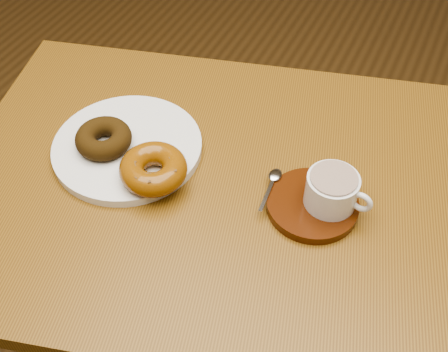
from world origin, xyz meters
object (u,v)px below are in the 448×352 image
at_px(cafe_table, 214,228).
at_px(saucer, 312,205).
at_px(donut_plate, 127,147).
at_px(coffee_cup, 333,190).

xyz_separation_m(cafe_table, saucer, (0.17, 0.01, 0.14)).
bearing_deg(cafe_table, donut_plate, 165.40).
xyz_separation_m(donut_plate, saucer, (0.33, 0.01, -0.00)).
height_order(donut_plate, coffee_cup, coffee_cup).
height_order(cafe_table, coffee_cup, coffee_cup).
xyz_separation_m(cafe_table, coffee_cup, (0.19, 0.02, 0.18)).
distance_m(donut_plate, saucer, 0.34).
bearing_deg(donut_plate, coffee_cup, 3.95).
distance_m(cafe_table, saucer, 0.22).
bearing_deg(saucer, cafe_table, -175.19).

